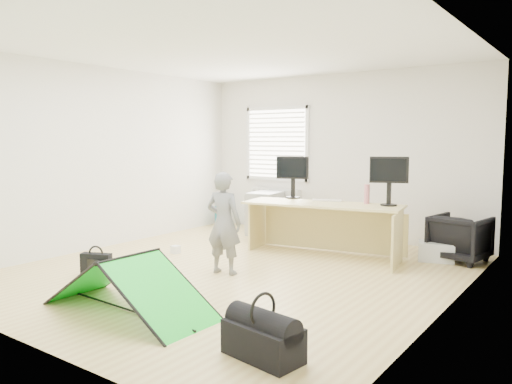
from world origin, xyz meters
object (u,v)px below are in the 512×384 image
Objects in this scene: monitor_right at (389,188)px; kite at (129,284)px; storage_crate at (436,252)px; duffel_bag at (263,341)px; monitor_left at (293,183)px; person at (224,223)px; thermos at (367,194)px; desk at (322,230)px; office_chair at (460,238)px; laptop_bag at (96,265)px; filing_cabinet at (265,213)px.

kite is (-1.23, -3.38, -0.72)m from monitor_right.
duffel_bag is (-0.18, -3.82, 0.00)m from storage_crate.
kite is (0.26, -3.38, -0.71)m from monitor_left.
thermos is at bearing -130.18° from person.
monitor_left reaches higher than desk.
monitor_left is at bearing -170.34° from storage_crate.
person is at bearing -131.74° from storage_crate.
thermos is 0.22× the size of person.
kite is at bearing 72.58° from office_chair.
desk is 3.19× the size of office_chair.
storage_crate is at bearing 96.27° from duffel_bag.
monitor_right is at bearing 43.68° from office_chair.
desk is 1.26× the size of kite.
duffel_bag is at bearing -1.53° from kite.
kite is (-0.92, -3.39, -0.61)m from thermos.
office_chair is 4.03m from duffel_bag.
person is (-0.53, -1.50, 0.25)m from desk.
monitor_left is at bearing 45.66° from laptop_bag.
thermos is 1.35m from office_chair.
filing_cabinet is 0.42× the size of kite.
monitor_right reaches higher than laptop_bag.
desk is at bearing 31.89° from laptop_bag.
storage_crate is at bearing 21.08° from thermos.
kite is (-0.39, -3.08, -0.10)m from desk.
duffel_bag is at bearing -78.89° from thermos.
monitor_right is 1.87× the size of thermos.
laptop_bag is at bearing 157.06° from kite.
monitor_left is at bearing 146.13° from desk.
office_chair is at bearing 20.96° from laptop_bag.
laptop_bag is (-3.33, -3.31, -0.17)m from office_chair.
person is at bearing -149.82° from monitor_right.
laptop_bag is at bearing -131.68° from monitor_left.
storage_crate is (1.92, 2.15, -0.49)m from person.
desk reaches higher than filing_cabinet.
storage_crate is (0.54, 0.35, -0.86)m from monitor_right.
monitor_left reaches higher than office_chair.
kite is (-2.03, -3.91, -0.04)m from office_chair.
thermos is (2.09, -0.58, 0.52)m from filing_cabinet.
person is at bearing -119.02° from desk.
desk is at bearing 119.75° from duffel_bag.
person is 2.74× the size of storage_crate.
duffel_bag is (2.90, -0.69, -0.01)m from laptop_bag.
monitor_right is at bearing -147.28° from storage_crate.
filing_cabinet is at bearing 164.57° from thermos.
duffel_bag is at bearing -82.97° from monitor_left.
kite reaches higher than duffel_bag.
monitor_right is 3.67m from kite.
laptop_bag is (-2.53, -2.78, -0.85)m from monitor_right.
filing_cabinet reaches higher than storage_crate.
filing_cabinet is at bearing -76.60° from person.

